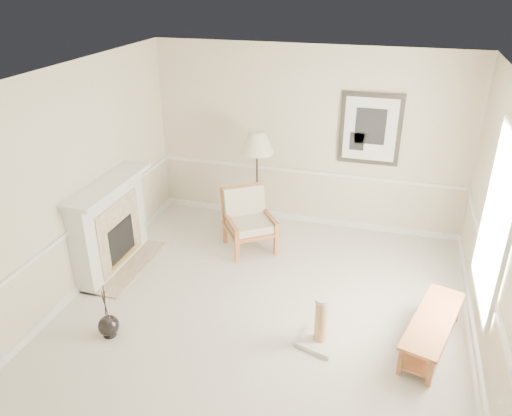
% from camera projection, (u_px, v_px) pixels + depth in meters
% --- Properties ---
extents(ground, '(5.50, 5.50, 0.00)m').
position_uv_depth(ground, '(261.00, 319.00, 6.14)').
color(ground, silver).
rests_on(ground, ground).
extents(room, '(5.04, 5.54, 2.92)m').
position_uv_depth(room, '(276.00, 177.00, 5.36)').
color(room, beige).
rests_on(room, ground).
extents(fireplace, '(0.64, 1.64, 1.31)m').
position_uv_depth(fireplace, '(111.00, 226.00, 6.96)').
color(fireplace, white).
rests_on(fireplace, ground).
extents(floor_vase, '(0.24, 0.24, 0.72)m').
position_uv_depth(floor_vase, '(109.00, 326.00, 5.81)').
color(floor_vase, black).
rests_on(floor_vase, ground).
extents(armchair, '(0.99, 1.01, 0.92)m').
position_uv_depth(armchair, '(248.00, 217.00, 7.55)').
color(armchair, '#AD5E38').
rests_on(armchair, ground).
extents(floor_lamp, '(0.65, 0.65, 1.67)m').
position_uv_depth(floor_lamp, '(257.00, 145.00, 7.59)').
color(floor_lamp, black).
rests_on(floor_lamp, ground).
extents(bench, '(0.77, 1.42, 0.39)m').
position_uv_depth(bench, '(432.00, 328.00, 5.59)').
color(bench, '#AD5E38').
rests_on(bench, ground).
extents(scratching_post, '(0.54, 0.54, 0.62)m').
position_uv_depth(scratching_post, '(320.00, 329.00, 5.67)').
color(scratching_post, silver).
rests_on(scratching_post, ground).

